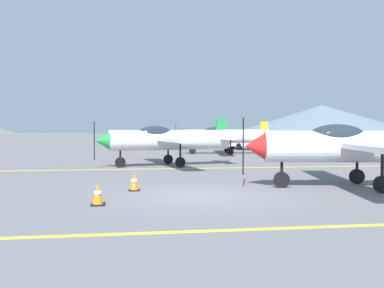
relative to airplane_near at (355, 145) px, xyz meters
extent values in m
plane|color=slate|center=(-5.52, -0.86, -1.47)|extent=(400.00, 400.00, 0.00)
cube|color=yellow|center=(-5.52, -5.14, -1.46)|extent=(80.00, 0.16, 0.01)
cube|color=yellow|center=(-5.52, 7.65, -1.46)|extent=(80.00, 0.16, 0.01)
cylinder|color=silver|center=(0.29, -0.05, -0.04)|extent=(6.78, 2.24, 1.08)
cone|color=red|center=(-3.35, 0.59, -0.04)|extent=(0.84, 1.03, 0.92)
cube|color=black|center=(-3.74, 0.66, -0.04)|extent=(0.06, 0.12, 1.97)
ellipsoid|color=#1E2833|center=(-0.59, 0.10, 0.28)|extent=(2.09, 1.22, 0.89)
cube|color=silver|center=(-0.10, 0.02, 0.01)|extent=(2.58, 8.72, 0.16)
cylinder|color=black|center=(-2.43, 0.43, -0.70)|extent=(0.10, 0.10, 0.99)
cylinder|color=black|center=(-2.43, 0.43, -1.19)|extent=(0.56, 0.21, 0.55)
cylinder|color=black|center=(0.67, 0.98, -0.70)|extent=(0.10, 0.10, 0.99)
cylinder|color=black|center=(0.67, 0.98, -1.19)|extent=(0.56, 0.21, 0.55)
cylinder|color=black|center=(0.29, -1.15, -0.70)|extent=(0.10, 0.10, 0.99)
cylinder|color=black|center=(0.29, -1.15, -1.19)|extent=(0.56, 0.21, 0.55)
cylinder|color=silver|center=(-5.49, 9.26, -0.04)|extent=(6.77, 2.49, 1.08)
cone|color=#1E8C3F|center=(-9.10, 8.47, -0.04)|extent=(0.87, 1.05, 0.92)
cube|color=black|center=(-9.48, 8.39, -0.04)|extent=(0.06, 0.12, 1.97)
ellipsoid|color=#1E2833|center=(-6.36, 9.07, 0.28)|extent=(2.11, 1.29, 0.89)
cube|color=silver|center=(-5.88, 9.17, 0.01)|extent=(2.91, 8.70, 0.16)
cube|color=silver|center=(-2.51, 9.91, 0.01)|extent=(1.22, 2.65, 0.10)
cube|color=#1E8C3F|center=(-2.51, 9.91, 0.55)|extent=(0.63, 0.25, 1.18)
cylinder|color=black|center=(-8.19, 8.67, -0.70)|extent=(0.10, 0.10, 0.99)
cylinder|color=black|center=(-8.19, 8.67, -1.19)|extent=(0.56, 0.23, 0.55)
cylinder|color=black|center=(-5.53, 10.36, -0.70)|extent=(0.10, 0.10, 0.99)
cylinder|color=black|center=(-5.53, 10.36, -1.19)|extent=(0.56, 0.23, 0.55)
cylinder|color=black|center=(-5.07, 8.24, -0.70)|extent=(0.10, 0.10, 0.99)
cylinder|color=black|center=(-5.07, 8.24, -1.19)|extent=(0.56, 0.23, 0.55)
cylinder|color=silver|center=(-0.08, 19.21, -0.04)|extent=(6.78, 1.88, 1.08)
cone|color=#F2A519|center=(-3.74, 19.65, -0.04)|extent=(0.79, 1.00, 0.92)
cube|color=black|center=(-4.13, 19.70, -0.04)|extent=(0.05, 0.12, 1.97)
ellipsoid|color=#1E2833|center=(-0.96, 19.31, 0.28)|extent=(2.06, 1.12, 0.89)
cube|color=silver|center=(-0.47, 19.25, 0.01)|extent=(2.11, 8.73, 0.16)
cube|color=silver|center=(2.95, 18.84, 0.01)|extent=(0.99, 2.62, 0.10)
cube|color=#F2A519|center=(2.95, 18.84, 0.55)|extent=(0.63, 0.19, 1.18)
cylinder|color=black|center=(-2.81, 19.54, -0.70)|extent=(0.10, 0.10, 0.99)
cylinder|color=black|center=(-2.81, 19.54, -1.19)|extent=(0.56, 0.18, 0.55)
cylinder|color=black|center=(0.25, 20.26, -0.70)|extent=(0.10, 0.10, 0.99)
cylinder|color=black|center=(0.25, 20.26, -1.19)|extent=(0.56, 0.18, 0.55)
cylinder|color=black|center=(-0.01, 18.11, -0.70)|extent=(0.10, 0.10, 0.99)
cylinder|color=black|center=(-0.01, 18.11, -1.19)|extent=(0.56, 0.18, 0.55)
cube|color=white|center=(2.63, 26.87, -0.77)|extent=(3.64, 4.64, 0.75)
cube|color=black|center=(2.56, 27.00, -0.12)|extent=(2.55, 2.87, 0.55)
cylinder|color=black|center=(2.53, 25.19, -1.15)|extent=(0.50, 0.67, 0.64)
cylinder|color=black|center=(4.11, 26.06, -1.15)|extent=(0.50, 0.67, 0.64)
cylinder|color=black|center=(1.16, 27.68, -1.15)|extent=(0.50, 0.67, 0.64)
cylinder|color=black|center=(2.74, 28.54, -1.15)|extent=(0.50, 0.67, 0.64)
cube|color=black|center=(-8.43, -2.00, -1.45)|extent=(0.36, 0.36, 0.04)
cone|color=orange|center=(-8.43, -2.00, -1.15)|extent=(0.29, 0.29, 0.55)
cylinder|color=white|center=(-8.43, -2.00, -1.13)|extent=(0.20, 0.20, 0.08)
cube|color=black|center=(-7.47, 0.46, -1.45)|extent=(0.36, 0.36, 0.04)
cone|color=orange|center=(-7.47, 0.46, -1.15)|extent=(0.29, 0.29, 0.55)
cylinder|color=white|center=(-7.47, 0.46, -1.13)|extent=(0.20, 0.20, 0.08)
cone|color=slate|center=(68.63, 145.57, 4.41)|extent=(74.82, 74.82, 11.75)
camera|label=1|loc=(-7.47, -13.07, 0.56)|focal=38.36mm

